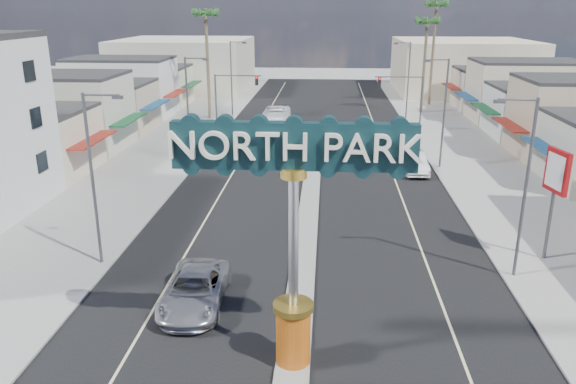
# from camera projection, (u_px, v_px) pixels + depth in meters

# --- Properties ---
(ground) EXTENTS (160.00, 160.00, 0.00)m
(ground) POSITION_uv_depth(u_px,v_px,m) (313.00, 166.00, 47.82)
(ground) COLOR gray
(ground) RESTS_ON ground
(road) EXTENTS (20.00, 120.00, 0.01)m
(road) POSITION_uv_depth(u_px,v_px,m) (313.00, 166.00, 47.81)
(road) COLOR black
(road) RESTS_ON ground
(median_island) EXTENTS (1.30, 30.00, 0.16)m
(median_island) POSITION_uv_depth(u_px,v_px,m) (306.00, 238.00, 32.64)
(median_island) COLOR gray
(median_island) RESTS_ON ground
(sidewalk_left) EXTENTS (8.00, 120.00, 0.12)m
(sidewalk_left) POSITION_uv_depth(u_px,v_px,m) (152.00, 162.00, 48.73)
(sidewalk_left) COLOR gray
(sidewalk_left) RESTS_ON ground
(sidewalk_right) EXTENTS (8.00, 120.00, 0.12)m
(sidewalk_right) POSITION_uv_depth(u_px,v_px,m) (481.00, 168.00, 46.86)
(sidewalk_right) COLOR gray
(sidewalk_right) RESTS_ON ground
(storefront_row_left) EXTENTS (12.00, 42.00, 6.00)m
(storefront_row_left) POSITION_uv_depth(u_px,v_px,m) (96.00, 103.00, 60.78)
(storefront_row_left) COLOR beige
(storefront_row_left) RESTS_ON ground
(storefront_row_right) EXTENTS (12.00, 42.00, 6.00)m
(storefront_row_right) POSITION_uv_depth(u_px,v_px,m) (551.00, 108.00, 57.58)
(storefront_row_right) COLOR #B7B29E
(storefront_row_right) RESTS_ON ground
(backdrop_far_left) EXTENTS (20.00, 20.00, 8.00)m
(backdrop_far_left) POSITION_uv_depth(u_px,v_px,m) (185.00, 64.00, 90.63)
(backdrop_far_left) COLOR #B7B29E
(backdrop_far_left) RESTS_ON ground
(backdrop_far_right) EXTENTS (20.00, 20.00, 8.00)m
(backdrop_far_right) POSITION_uv_depth(u_px,v_px,m) (462.00, 66.00, 87.70)
(backdrop_far_right) COLOR beige
(backdrop_far_right) RESTS_ON ground
(gateway_sign) EXTENTS (8.20, 1.50, 9.15)m
(gateway_sign) POSITION_uv_depth(u_px,v_px,m) (294.00, 219.00, 19.42)
(gateway_sign) COLOR #CB510F
(gateway_sign) RESTS_ON median_island
(traffic_signal_left) EXTENTS (5.09, 0.45, 6.00)m
(traffic_signal_left) POSITION_uv_depth(u_px,v_px,m) (232.00, 91.00, 60.33)
(traffic_signal_left) COLOR #47474C
(traffic_signal_left) RESTS_ON ground
(traffic_signal_right) EXTENTS (5.09, 0.45, 6.00)m
(traffic_signal_right) POSITION_uv_depth(u_px,v_px,m) (405.00, 93.00, 59.11)
(traffic_signal_right) COLOR #47474C
(traffic_signal_right) RESTS_ON ground
(streetlight_l_near) EXTENTS (2.03, 0.22, 9.00)m
(streetlight_l_near) POSITION_uv_depth(u_px,v_px,m) (95.00, 172.00, 27.98)
(streetlight_l_near) COLOR #47474C
(streetlight_l_near) RESTS_ON ground
(streetlight_l_mid) EXTENTS (2.03, 0.22, 9.00)m
(streetlight_l_mid) POSITION_uv_depth(u_px,v_px,m) (190.00, 105.00, 46.92)
(streetlight_l_mid) COLOR #47474C
(streetlight_l_mid) RESTS_ON ground
(streetlight_l_far) EXTENTS (2.03, 0.22, 9.00)m
(streetlight_l_far) POSITION_uv_depth(u_px,v_px,m) (233.00, 75.00, 67.75)
(streetlight_l_far) COLOR #47474C
(streetlight_l_far) RESTS_ON ground
(streetlight_r_near) EXTENTS (2.03, 0.22, 9.00)m
(streetlight_r_near) POSITION_uv_depth(u_px,v_px,m) (523.00, 181.00, 26.59)
(streetlight_r_near) COLOR #47474C
(streetlight_r_near) RESTS_ON ground
(streetlight_r_mid) EXTENTS (2.03, 0.22, 9.00)m
(streetlight_r_mid) POSITION_uv_depth(u_px,v_px,m) (443.00, 108.00, 45.53)
(streetlight_r_mid) COLOR #47474C
(streetlight_r_mid) RESTS_ON ground
(streetlight_r_far) EXTENTS (2.03, 0.22, 9.00)m
(streetlight_r_far) POSITION_uv_depth(u_px,v_px,m) (407.00, 76.00, 66.36)
(streetlight_r_far) COLOR #47474C
(streetlight_r_far) RESTS_ON ground
(palm_left_far) EXTENTS (2.60, 2.60, 13.10)m
(palm_left_far) POSITION_uv_depth(u_px,v_px,m) (206.00, 19.00, 64.00)
(palm_left_far) COLOR brown
(palm_left_far) RESTS_ON ground
(palm_right_mid) EXTENTS (2.60, 2.60, 12.10)m
(palm_right_mid) POSITION_uv_depth(u_px,v_px,m) (427.00, 26.00, 68.23)
(palm_right_mid) COLOR brown
(palm_right_mid) RESTS_ON ground
(palm_right_far) EXTENTS (2.60, 2.60, 14.10)m
(palm_right_far) POSITION_uv_depth(u_px,v_px,m) (436.00, 11.00, 73.22)
(palm_right_far) COLOR brown
(palm_right_far) RESTS_ON ground
(suv_left) EXTENTS (2.81, 5.79, 1.59)m
(suv_left) POSITION_uv_depth(u_px,v_px,m) (195.00, 290.00, 25.25)
(suv_left) COLOR #B0B0B5
(suv_left) RESTS_ON ground
(car_parked_left) EXTENTS (2.03, 4.71, 1.58)m
(car_parked_left) POSITION_uv_depth(u_px,v_px,m) (251.00, 152.00, 49.17)
(car_parked_left) COLOR slate
(car_parked_left) RESTS_ON ground
(car_parked_right) EXTENTS (2.02, 5.10, 1.65)m
(car_parked_right) POSITION_uv_depth(u_px,v_px,m) (414.00, 162.00, 45.72)
(car_parked_right) COLOR silver
(car_parked_right) RESTS_ON ground
(city_bus) EXTENTS (2.61, 11.01, 3.06)m
(city_bus) POSITION_uv_depth(u_px,v_px,m) (274.00, 128.00, 55.24)
(city_bus) COLOR white
(city_bus) RESTS_ON ground
(bank_pylon_sign) EXTENTS (0.59, 1.87, 5.94)m
(bank_pylon_sign) POSITION_uv_depth(u_px,v_px,m) (556.00, 178.00, 28.62)
(bank_pylon_sign) COLOR #47474C
(bank_pylon_sign) RESTS_ON sidewalk_right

